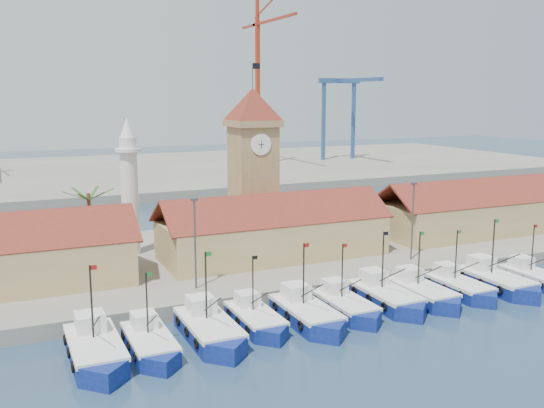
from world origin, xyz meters
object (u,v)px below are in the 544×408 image
boat_5 (346,307)px  clock_tower (253,163)px  minaret (129,186)px  boat_0 (96,352)px

boat_5 → clock_tower: (0.19, 22.97, 11.24)m
clock_tower → minaret: 15.30m
boat_5 → minaret: minaret is taller
boat_0 → clock_tower: 35.10m
boat_0 → minaret: bearing=72.6°
boat_0 → boat_5: 22.96m
boat_0 → minaret: size_ratio=0.64×
clock_tower → minaret: (-15.00, 2.00, -2.23)m
clock_tower → boat_5: bearing=-90.5°
boat_5 → clock_tower: bearing=89.5°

